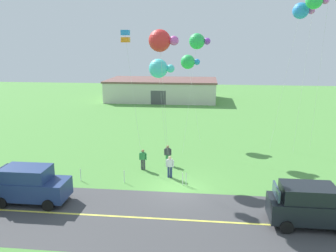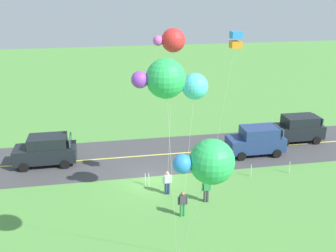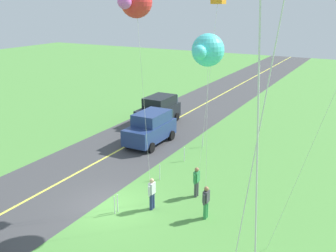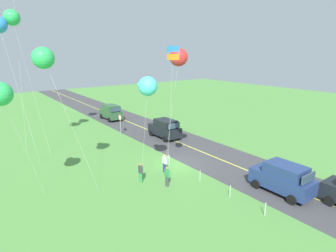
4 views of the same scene
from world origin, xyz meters
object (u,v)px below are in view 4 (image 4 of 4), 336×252
Objects in this scene: car_parked_west_near at (283,178)px; car_suv_foreground at (165,128)px; kite_blue_mid at (173,53)px; kite_red_low at (147,86)px; person_adult_near at (141,172)px; kite_pink_drift at (0,94)px; person_child_watcher at (164,163)px; car_parked_east_far at (111,112)px; kite_cyan_top at (12,18)px; kite_yellow_high at (178,57)px; stop_sign at (120,121)px; kite_purple_back at (43,58)px; person_adult_companion at (167,176)px.

car_suv_foreground is at bearing -3.47° from car_parked_west_near.
car_suv_foreground is at bearing -33.36° from kite_blue_mid.
kite_red_low reaches higher than car_parked_west_near.
person_adult_near is 0.19× the size of kite_pink_drift.
person_child_watcher is at bearing -65.12° from kite_red_low.
car_parked_east_far reaches higher than person_child_watcher.
kite_cyan_top is (19.27, 13.24, 11.73)m from car_parked_west_near.
car_parked_east_far is 22.75m from kite_yellow_high.
car_suv_foreground is 12.39m from car_parked_east_far.
person_child_watcher is 9.76m from kite_blue_mid.
kite_pink_drift reaches higher than car_suv_foreground.
car_parked_east_far is at bearing -125.20° from person_child_watcher.
person_adult_near is at bearing 135.15° from car_suv_foreground.
stop_sign is 16.87m from kite_purple_back.
kite_yellow_high is 1.23× the size of kite_pink_drift.
car_suv_foreground is 0.53× the size of kite_pink_drift.
stop_sign is at bearing -122.17° from person_child_watcher.
kite_blue_mid is 1.01× the size of kite_yellow_high.
kite_pink_drift is (0.67, 11.12, 6.77)m from person_child_watcher.
kite_purple_back is at bearing 53.37° from kite_blue_mid.
kite_yellow_high is 15.46m from kite_cyan_top.
stop_sign is at bearing 40.85° from car_suv_foreground.
kite_purple_back is at bearing -71.30° from kite_pink_drift.
stop_sign is at bearing 162.80° from car_parked_east_far.
person_adult_companion is at bearing -118.32° from kite_purple_back.
kite_cyan_top is (-9.02, 13.01, 11.73)m from car_parked_east_far.
kite_blue_mid is at bearing -167.67° from kite_red_low.
kite_yellow_high is (2.88, -2.70, -0.30)m from kite_blue_mid.
kite_cyan_top is (13.52, 7.08, 12.02)m from person_adult_companion.
person_adult_companion is (-22.54, 5.93, -0.29)m from car_parked_east_far.
car_parked_west_near is at bearing 123.54° from person_adult_companion.
car_parked_west_near is 0.43× the size of kite_yellow_high.
kite_yellow_high reaches higher than kite_pink_drift.
person_adult_companion is at bearing 145.08° from car_suv_foreground.
kite_blue_mid reaches higher than person_adult_near.
kite_yellow_high reaches higher than person_adult_companion.
kite_pink_drift is (1.69, 8.91, 0.03)m from kite_red_low.
kite_red_low is at bearing 12.33° from kite_blue_mid.
kite_blue_mid is 10.49m from kite_pink_drift.
kite_purple_back reaches higher than person_adult_companion.
kite_red_low is 6.98m from kite_purple_back.
kite_cyan_top is (11.32, 8.42, 12.02)m from person_child_watcher.
kite_cyan_top reaches higher than kite_yellow_high.
car_parked_east_far is 26.03m from kite_blue_mid.
person_child_watcher is at bearing -134.69° from person_adult_companion.
car_parked_east_far is 2.75× the size of person_adult_companion.
kite_yellow_high reaches higher than person_adult_near.
kite_pink_drift is (1.11, 8.51, 6.77)m from person_adult_near.
kite_pink_drift reaches higher than car_parked_east_far.
car_suv_foreground is 15.99m from car_parked_west_near.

